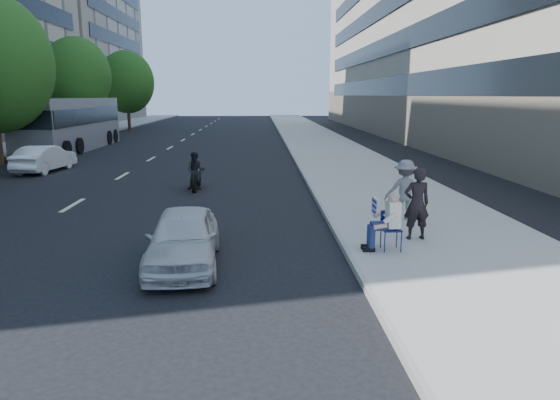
{
  "coord_description": "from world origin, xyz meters",
  "views": [
    {
      "loc": [
        -0.46,
        -7.98,
        3.48
      ],
      "look_at": [
        0.0,
        3.19,
        1.13
      ],
      "focal_mm": 32.0,
      "sensor_mm": 36.0,
      "label": 1
    }
  ],
  "objects_px": {
    "white_sedan_near": "(183,238)",
    "seated_protester": "(386,218)",
    "pedestrian_woman": "(417,204)",
    "white_sedan_mid": "(45,158)",
    "jogger": "(405,190)",
    "bus": "(72,125)",
    "motorcycle": "(196,173)"
  },
  "relations": [
    {
      "from": "motorcycle",
      "to": "jogger",
      "type": "bearing_deg",
      "value": -41.55
    },
    {
      "from": "jogger",
      "to": "white_sedan_mid",
      "type": "relative_size",
      "value": 0.44
    },
    {
      "from": "pedestrian_woman",
      "to": "motorcycle",
      "type": "bearing_deg",
      "value": -54.58
    },
    {
      "from": "white_sedan_near",
      "to": "bus",
      "type": "height_order",
      "value": "bus"
    },
    {
      "from": "pedestrian_woman",
      "to": "white_sedan_near",
      "type": "bearing_deg",
      "value": 9.42
    },
    {
      "from": "jogger",
      "to": "pedestrian_woman",
      "type": "relative_size",
      "value": 0.96
    },
    {
      "from": "pedestrian_woman",
      "to": "white_sedan_near",
      "type": "xyz_separation_m",
      "value": [
        -5.25,
        -1.24,
        -0.41
      ]
    },
    {
      "from": "jogger",
      "to": "pedestrian_woman",
      "type": "bearing_deg",
      "value": 88.68
    },
    {
      "from": "white_sedan_mid",
      "to": "bus",
      "type": "height_order",
      "value": "bus"
    },
    {
      "from": "motorcycle",
      "to": "bus",
      "type": "bearing_deg",
      "value": 123.48
    },
    {
      "from": "white_sedan_mid",
      "to": "motorcycle",
      "type": "bearing_deg",
      "value": 154.29
    },
    {
      "from": "seated_protester",
      "to": "jogger",
      "type": "bearing_deg",
      "value": 66.42
    },
    {
      "from": "pedestrian_woman",
      "to": "white_sedan_mid",
      "type": "bearing_deg",
      "value": -45.81
    },
    {
      "from": "seated_protester",
      "to": "pedestrian_woman",
      "type": "relative_size",
      "value": 0.77
    },
    {
      "from": "white_sedan_near",
      "to": "white_sedan_mid",
      "type": "bearing_deg",
      "value": 118.73
    },
    {
      "from": "seated_protester",
      "to": "white_sedan_near",
      "type": "relative_size",
      "value": 0.37
    },
    {
      "from": "seated_protester",
      "to": "white_sedan_near",
      "type": "bearing_deg",
      "value": -174.39
    },
    {
      "from": "bus",
      "to": "motorcycle",
      "type": "bearing_deg",
      "value": -55.13
    },
    {
      "from": "white_sedan_near",
      "to": "motorcycle",
      "type": "height_order",
      "value": "motorcycle"
    },
    {
      "from": "jogger",
      "to": "white_sedan_near",
      "type": "bearing_deg",
      "value": 36.35
    },
    {
      "from": "bus",
      "to": "white_sedan_near",
      "type": "bearing_deg",
      "value": -64.62
    },
    {
      "from": "pedestrian_woman",
      "to": "white_sedan_mid",
      "type": "distance_m",
      "value": 18.32
    },
    {
      "from": "jogger",
      "to": "white_sedan_mid",
      "type": "height_order",
      "value": "jogger"
    },
    {
      "from": "seated_protester",
      "to": "bus",
      "type": "height_order",
      "value": "bus"
    },
    {
      "from": "pedestrian_woman",
      "to": "jogger",
      "type": "bearing_deg",
      "value": -101.95
    },
    {
      "from": "pedestrian_woman",
      "to": "motorcycle",
      "type": "xyz_separation_m",
      "value": [
        -6.05,
        7.38,
        -0.37
      ]
    },
    {
      "from": "jogger",
      "to": "motorcycle",
      "type": "height_order",
      "value": "jogger"
    },
    {
      "from": "seated_protester",
      "to": "white_sedan_near",
      "type": "distance_m",
      "value": 4.36
    },
    {
      "from": "seated_protester",
      "to": "motorcycle",
      "type": "xyz_separation_m",
      "value": [
        -5.13,
        8.2,
        -0.24
      ]
    },
    {
      "from": "jogger",
      "to": "motorcycle",
      "type": "xyz_separation_m",
      "value": [
        -6.31,
        5.49,
        -0.33
      ]
    },
    {
      "from": "white_sedan_near",
      "to": "seated_protester",
      "type": "bearing_deg",
      "value": 2.45
    },
    {
      "from": "jogger",
      "to": "motorcycle",
      "type": "bearing_deg",
      "value": -34.27
    }
  ]
}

